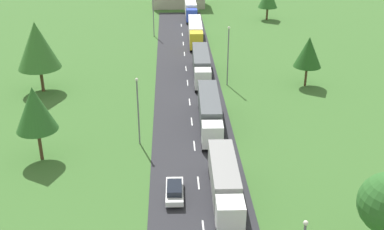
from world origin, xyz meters
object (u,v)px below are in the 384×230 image
(truck_third, at_px, (201,64))
(truck_fifth, at_px, (191,9))
(lamppost_fourth, at_px, (153,14))
(truck_second, at_px, (210,111))
(car_second, at_px, (175,190))
(tree_birch, at_px, (37,45))
(lamppost_second, at_px, (138,108))
(tree_elm, at_px, (308,52))
(truck_lead, at_px, (225,182))
(tree_oak, at_px, (35,109))
(lamppost_third, at_px, (228,53))
(truck_fourth, at_px, (195,31))

(truck_third, xyz_separation_m, truck_fifth, (0.10, 38.86, -0.00))
(truck_third, relative_size, lamppost_fourth, 1.67)
(truck_second, relative_size, truck_third, 0.99)
(car_second, height_order, lamppost_fourth, lamppost_fourth)
(truck_second, height_order, tree_birch, tree_birch)
(tree_birch, bearing_deg, lamppost_second, -48.51)
(truck_second, height_order, lamppost_fourth, lamppost_fourth)
(lamppost_fourth, relative_size, tree_elm, 1.09)
(truck_fifth, relative_size, lamppost_fourth, 1.38)
(car_second, height_order, tree_elm, tree_elm)
(truck_lead, height_order, tree_oak, tree_oak)
(truck_third, height_order, tree_elm, tree_elm)
(truck_fifth, distance_m, lamppost_third, 42.92)
(truck_fourth, distance_m, lamppost_fourth, 9.65)
(truck_third, bearing_deg, lamppost_second, -111.51)
(truck_lead, relative_size, truck_fourth, 0.81)
(truck_third, xyz_separation_m, lamppost_fourth, (-8.13, 24.15, 2.49))
(lamppost_fourth, bearing_deg, truck_fifth, 60.77)
(truck_lead, xyz_separation_m, tree_elm, (15.71, 29.68, 3.25))
(tree_elm, bearing_deg, truck_lead, -117.89)
(truck_fifth, xyz_separation_m, car_second, (-4.88, -72.40, -1.37))
(truck_fourth, relative_size, lamppost_third, 1.61)
(lamppost_third, relative_size, tree_oak, 1.07)
(lamppost_second, relative_size, tree_elm, 1.08)
(truck_second, relative_size, tree_elm, 1.80)
(lamppost_second, relative_size, lamppost_third, 0.90)
(truck_fifth, distance_m, car_second, 72.58)
(truck_fourth, bearing_deg, truck_third, -90.38)
(lamppost_third, bearing_deg, truck_third, 134.70)
(lamppost_fourth, distance_m, tree_birch, 33.25)
(lamppost_third, bearing_deg, car_second, -106.05)
(truck_fifth, height_order, car_second, truck_fifth)
(tree_oak, bearing_deg, truck_lead, -24.65)
(lamppost_second, distance_m, lamppost_third, 22.26)
(tree_oak, bearing_deg, tree_elm, 30.43)
(truck_third, height_order, lamppost_fourth, lamppost_fourth)
(lamppost_third, height_order, tree_elm, lamppost_third)
(truck_second, bearing_deg, car_second, -106.66)
(truck_third, relative_size, truck_fourth, 0.95)
(truck_fourth, distance_m, tree_birch, 34.96)
(truck_second, relative_size, tree_oak, 1.60)
(truck_lead, distance_m, truck_third, 34.29)
(car_second, relative_size, lamppost_fourth, 0.53)
(lamppost_second, relative_size, lamppost_fourth, 0.99)
(truck_lead, distance_m, lamppost_second, 15.15)
(lamppost_fourth, xyz_separation_m, tree_elm, (23.86, -28.76, 0.69))
(lamppost_third, relative_size, tree_birch, 0.88)
(lamppost_second, bearing_deg, truck_fifth, 81.75)
(truck_fourth, bearing_deg, truck_lead, -90.12)
(car_second, relative_size, lamppost_third, 0.49)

